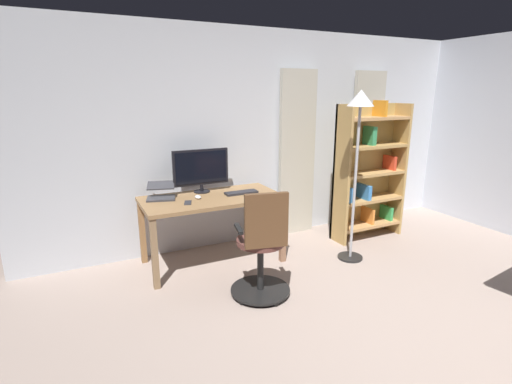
% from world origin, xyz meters
% --- Properties ---
extents(ground_plane, '(7.65, 7.65, 0.00)m').
position_xyz_m(ground_plane, '(0.00, 0.00, 0.00)').
color(ground_plane, gray).
extents(back_room_partition, '(5.88, 0.10, 2.57)m').
position_xyz_m(back_room_partition, '(0.00, -2.78, 1.28)').
color(back_room_partition, silver).
rests_on(back_room_partition, ground).
extents(curtain_left_panel, '(0.50, 0.06, 2.11)m').
position_xyz_m(curtain_left_panel, '(-1.55, -2.67, 1.06)').
color(curtain_left_panel, '#B6B2A2').
rests_on(curtain_left_panel, ground).
extents(curtain_right_panel, '(0.50, 0.06, 2.11)m').
position_xyz_m(curtain_right_panel, '(-0.41, -2.67, 1.06)').
color(curtain_right_panel, '#B6B2A2').
rests_on(curtain_right_panel, ground).
extents(desk, '(1.48, 0.73, 0.75)m').
position_xyz_m(desk, '(0.91, -2.26, 0.66)').
color(desk, olive).
rests_on(desk, ground).
extents(office_chair, '(0.56, 0.56, 1.03)m').
position_xyz_m(office_chair, '(0.76, -1.35, 0.48)').
color(office_chair, black).
rests_on(office_chair, ground).
extents(computer_monitor, '(0.63, 0.18, 0.48)m').
position_xyz_m(computer_monitor, '(0.93, -2.51, 1.02)').
color(computer_monitor, black).
rests_on(computer_monitor, desk).
extents(computer_keyboard, '(0.37, 0.12, 0.02)m').
position_xyz_m(computer_keyboard, '(0.56, -2.25, 0.76)').
color(computer_keyboard, '#232328').
rests_on(computer_keyboard, desk).
extents(laptop, '(0.36, 0.39, 0.15)m').
position_xyz_m(laptop, '(1.40, -2.45, 0.80)').
color(laptop, '#333338').
rests_on(laptop, desk).
extents(computer_mouse, '(0.06, 0.10, 0.04)m').
position_xyz_m(computer_mouse, '(1.06, -2.26, 0.77)').
color(computer_mouse, white).
rests_on(computer_mouse, desk).
extents(cell_phone_face_up, '(0.11, 0.16, 0.01)m').
position_xyz_m(cell_phone_face_up, '(1.20, -2.15, 0.76)').
color(cell_phone_face_up, '#333338').
rests_on(cell_phone_face_up, desk).
extents(bookshelf, '(0.95, 0.30, 1.74)m').
position_xyz_m(bookshelf, '(-1.16, -2.17, 0.85)').
color(bookshelf, tan).
rests_on(bookshelf, ground).
extents(floor_lamp, '(0.28, 0.28, 1.86)m').
position_xyz_m(floor_lamp, '(-0.53, -1.66, 1.49)').
color(floor_lamp, black).
rests_on(floor_lamp, ground).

